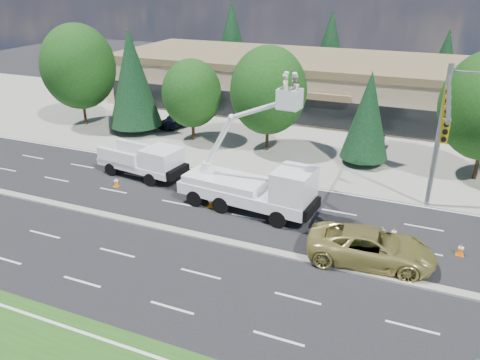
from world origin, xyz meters
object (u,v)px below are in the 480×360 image
at_px(signal_mast, 443,124).
at_px(minivan, 371,247).
at_px(bucket_truck, 257,183).
at_px(utility_pickup, 146,164).

xyz_separation_m(signal_mast, minivan, (-2.47, -5.89, -5.17)).
bearing_deg(bucket_truck, signal_mast, 22.49).
distance_m(bucket_truck, minivan, 8.00).
bearing_deg(signal_mast, minivan, -112.72).
bearing_deg(signal_mast, bucket_truck, -163.40).
bearing_deg(signal_mast, utility_pickup, -177.29).
xyz_separation_m(signal_mast, bucket_truck, (-9.82, -2.93, -4.12)).
bearing_deg(utility_pickup, bucket_truck, -4.43).
height_order(signal_mast, bucket_truck, signal_mast).
distance_m(signal_mast, utility_pickup, 19.91).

